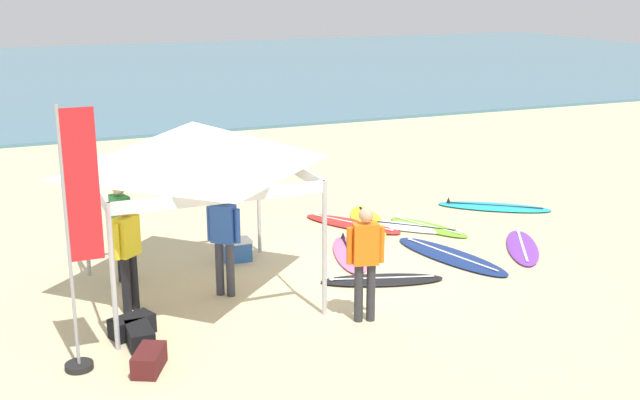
{
  "coord_description": "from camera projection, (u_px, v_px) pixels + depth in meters",
  "views": [
    {
      "loc": [
        -5.06,
        -11.31,
        4.82
      ],
      "look_at": [
        0.22,
        1.34,
        1.0
      ],
      "focal_mm": 44.88,
      "sensor_mm": 36.0,
      "label": 1
    }
  ],
  "objects": [
    {
      "name": "ground_plane",
      "position": [
        339.0,
        279.0,
        13.22
      ],
      "size": [
        80.0,
        80.0,
        0.0
      ],
      "primitive_type": "plane",
      "color": "beige"
    },
    {
      "name": "sea",
      "position": [
        92.0,
        74.0,
        41.14
      ],
      "size": [
        80.0,
        36.0,
        0.1
      ],
      "primitive_type": "cube",
      "color": "teal",
      "rests_on": "ground"
    },
    {
      "name": "canopy_tent",
      "position": [
        193.0,
        145.0,
        12.01
      ],
      "size": [
        3.14,
        3.14,
        2.75
      ],
      "color": "#B7B7BC",
      "rests_on": "ground"
    },
    {
      "name": "surfboard_purple",
      "position": [
        522.0,
        247.0,
        14.71
      ],
      "size": [
        1.52,
        2.03,
        0.19
      ],
      "color": "purple",
      "rests_on": "ground"
    },
    {
      "name": "surfboard_lime",
      "position": [
        428.0,
        227.0,
        15.89
      ],
      "size": [
        1.19,
        1.9,
        0.19
      ],
      "color": "#7AD12D",
      "rests_on": "ground"
    },
    {
      "name": "surfboard_pink",
      "position": [
        350.0,
        254.0,
        14.34
      ],
      "size": [
        1.07,
        2.08,
        0.19
      ],
      "color": "pink",
      "rests_on": "ground"
    },
    {
      "name": "surfboard_red",
      "position": [
        353.0,
        224.0,
        16.08
      ],
      "size": [
        1.7,
        2.17,
        0.19
      ],
      "color": "red",
      "rests_on": "ground"
    },
    {
      "name": "surfboard_cyan",
      "position": [
        494.0,
        207.0,
        17.29
      ],
      "size": [
        2.33,
        1.94,
        0.19
      ],
      "color": "#23B2CC",
      "rests_on": "ground"
    },
    {
      "name": "surfboard_navy",
      "position": [
        450.0,
        256.0,
        14.24
      ],
      "size": [
        1.33,
        2.65,
        0.19
      ],
      "color": "navy",
      "rests_on": "ground"
    },
    {
      "name": "surfboard_yellow",
      "position": [
        368.0,
        222.0,
        16.2
      ],
      "size": [
        1.25,
        2.4,
        0.19
      ],
      "color": "yellow",
      "rests_on": "ground"
    },
    {
      "name": "surfboard_white",
      "position": [
        411.0,
        227.0,
        15.89
      ],
      "size": [
        1.91,
        1.86,
        0.19
      ],
      "color": "white",
      "rests_on": "ground"
    },
    {
      "name": "surfboard_black",
      "position": [
        381.0,
        280.0,
        13.11
      ],
      "size": [
        2.1,
        1.13,
        0.19
      ],
      "color": "black",
      "rests_on": "ground"
    },
    {
      "name": "person_orange",
      "position": [
        365.0,
        256.0,
        11.38
      ],
      "size": [
        0.54,
        0.3,
        1.71
      ],
      "color": "#2D2D33",
      "rests_on": "ground"
    },
    {
      "name": "person_green",
      "position": [
        121.0,
        225.0,
        12.82
      ],
      "size": [
        0.3,
        0.54,
        1.71
      ],
      "color": "black",
      "rests_on": "ground"
    },
    {
      "name": "person_blue",
      "position": [
        224.0,
        235.0,
        12.31
      ],
      "size": [
        0.45,
        0.4,
        1.71
      ],
      "color": "#383842",
      "rests_on": "ground"
    },
    {
      "name": "person_yellow",
      "position": [
        128.0,
        248.0,
        11.72
      ],
      "size": [
        0.44,
        0.4,
        1.71
      ],
      "color": "black",
      "rests_on": "ground"
    },
    {
      "name": "banner_flag",
      "position": [
        79.0,
        251.0,
        9.82
      ],
      "size": [
        0.6,
        0.36,
        3.4
      ],
      "color": "#99999E",
      "rests_on": "ground"
    },
    {
      "name": "gear_bag_near_tent",
      "position": [
        149.0,
        360.0,
        10.13
      ],
      "size": [
        0.55,
        0.68,
        0.28
      ],
      "primitive_type": "cube",
      "rotation": [
        0.0,
        0.0,
        1.11
      ],
      "color": "#4C1919",
      "rests_on": "ground"
    },
    {
      "name": "gear_bag_by_pole",
      "position": [
        132.0,
        326.0,
        11.13
      ],
      "size": [
        0.68,
        0.52,
        0.28
      ],
      "primitive_type": "cube",
      "rotation": [
        0.0,
        0.0,
        0.39
      ],
      "color": "black",
      "rests_on": "ground"
    },
    {
      "name": "gear_bag_on_sand",
      "position": [
        140.0,
        337.0,
        10.8
      ],
      "size": [
        0.32,
        0.6,
        0.28
      ],
      "primitive_type": "cube",
      "rotation": [
        0.0,
        0.0,
        1.57
      ],
      "color": "black",
      "rests_on": "ground"
    },
    {
      "name": "cooler_box",
      "position": [
        236.0,
        250.0,
        14.06
      ],
      "size": [
        0.5,
        0.36,
        0.39
      ],
      "color": "#2D60B7",
      "rests_on": "ground"
    }
  ]
}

